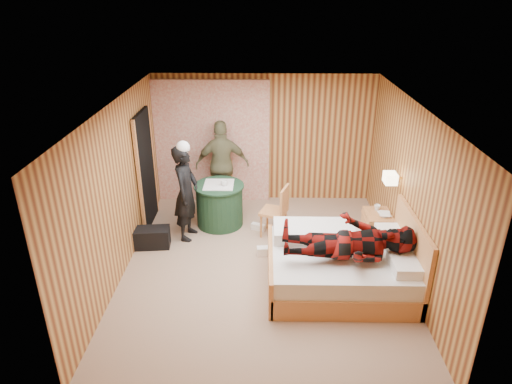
{
  "coord_description": "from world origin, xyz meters",
  "views": [
    {
      "loc": [
        0.0,
        -5.96,
        3.95
      ],
      "look_at": [
        -0.12,
        0.45,
        1.05
      ],
      "focal_mm": 32.0,
      "sensor_mm": 36.0,
      "label": 1
    }
  ],
  "objects_px": {
    "bed": "(342,266)",
    "round_table": "(220,204)",
    "wall_lamp": "(391,178)",
    "chair_far": "(222,182)",
    "nightstand": "(377,228)",
    "chair_near": "(278,208)",
    "man_at_table": "(222,165)",
    "man_on_bed": "(350,233)",
    "duffel_bag": "(152,238)",
    "woman_standing": "(186,193)"
  },
  "relations": [
    {
      "from": "man_at_table",
      "to": "wall_lamp",
      "type": "bearing_deg",
      "value": 143.14
    },
    {
      "from": "round_table",
      "to": "woman_standing",
      "type": "bearing_deg",
      "value": -137.73
    },
    {
      "from": "man_at_table",
      "to": "duffel_bag",
      "type": "bearing_deg",
      "value": 49.97
    },
    {
      "from": "wall_lamp",
      "to": "chair_far",
      "type": "relative_size",
      "value": 0.28
    },
    {
      "from": "bed",
      "to": "man_on_bed",
      "type": "xyz_separation_m",
      "value": [
        0.03,
        -0.23,
        0.66
      ]
    },
    {
      "from": "chair_near",
      "to": "man_at_table",
      "type": "bearing_deg",
      "value": -118.73
    },
    {
      "from": "wall_lamp",
      "to": "chair_near",
      "type": "bearing_deg",
      "value": 163.12
    },
    {
      "from": "round_table",
      "to": "man_at_table",
      "type": "relative_size",
      "value": 0.51
    },
    {
      "from": "chair_near",
      "to": "woman_standing",
      "type": "distance_m",
      "value": 1.57
    },
    {
      "from": "nightstand",
      "to": "chair_far",
      "type": "height_order",
      "value": "chair_far"
    },
    {
      "from": "round_table",
      "to": "bed",
      "type": "bearing_deg",
      "value": -43.35
    },
    {
      "from": "bed",
      "to": "woman_standing",
      "type": "relative_size",
      "value": 1.23
    },
    {
      "from": "bed",
      "to": "chair_far",
      "type": "relative_size",
      "value": 2.17
    },
    {
      "from": "round_table",
      "to": "man_at_table",
      "type": "height_order",
      "value": "man_at_table"
    },
    {
      "from": "chair_near",
      "to": "man_on_bed",
      "type": "xyz_separation_m",
      "value": [
        0.9,
        -1.64,
        0.44
      ]
    },
    {
      "from": "wall_lamp",
      "to": "round_table",
      "type": "bearing_deg",
      "value": 161.62
    },
    {
      "from": "wall_lamp",
      "to": "nightstand",
      "type": "xyz_separation_m",
      "value": [
        -0.04,
        0.24,
        -1.0
      ]
    },
    {
      "from": "duffel_bag",
      "to": "woman_standing",
      "type": "height_order",
      "value": "woman_standing"
    },
    {
      "from": "chair_far",
      "to": "woman_standing",
      "type": "bearing_deg",
      "value": -120.69
    },
    {
      "from": "duffel_bag",
      "to": "nightstand",
      "type": "bearing_deg",
      "value": -3.29
    },
    {
      "from": "round_table",
      "to": "man_on_bed",
      "type": "height_order",
      "value": "man_on_bed"
    },
    {
      "from": "wall_lamp",
      "to": "duffel_bag",
      "type": "bearing_deg",
      "value": 178.54
    },
    {
      "from": "duffel_bag",
      "to": "man_at_table",
      "type": "height_order",
      "value": "man_at_table"
    },
    {
      "from": "bed",
      "to": "chair_near",
      "type": "relative_size",
      "value": 2.2
    },
    {
      "from": "man_on_bed",
      "to": "duffel_bag",
      "type": "bearing_deg",
      "value": 157.72
    },
    {
      "from": "chair_near",
      "to": "woman_standing",
      "type": "height_order",
      "value": "woman_standing"
    },
    {
      "from": "wall_lamp",
      "to": "round_table",
      "type": "relative_size",
      "value": 0.29
    },
    {
      "from": "round_table",
      "to": "chair_far",
      "type": "bearing_deg",
      "value": 90.9
    },
    {
      "from": "duffel_bag",
      "to": "chair_near",
      "type": "bearing_deg",
      "value": 5.57
    },
    {
      "from": "bed",
      "to": "chair_far",
      "type": "bearing_deg",
      "value": 127.52
    },
    {
      "from": "wall_lamp",
      "to": "man_at_table",
      "type": "distance_m",
      "value": 3.2
    },
    {
      "from": "round_table",
      "to": "chair_near",
      "type": "bearing_deg",
      "value": -20.75
    },
    {
      "from": "wall_lamp",
      "to": "man_on_bed",
      "type": "bearing_deg",
      "value": -124.38
    },
    {
      "from": "chair_near",
      "to": "man_at_table",
      "type": "distance_m",
      "value": 1.57
    },
    {
      "from": "wall_lamp",
      "to": "chair_far",
      "type": "xyz_separation_m",
      "value": [
        -2.72,
        1.6,
        -0.76
      ]
    },
    {
      "from": "chair_far",
      "to": "man_on_bed",
      "type": "height_order",
      "value": "man_on_bed"
    },
    {
      "from": "bed",
      "to": "round_table",
      "type": "relative_size",
      "value": 2.28
    },
    {
      "from": "chair_near",
      "to": "man_on_bed",
      "type": "bearing_deg",
      "value": 47.63
    },
    {
      "from": "round_table",
      "to": "chair_far",
      "type": "distance_m",
      "value": 0.71
    },
    {
      "from": "chair_near",
      "to": "duffel_bag",
      "type": "bearing_deg",
      "value": -60.02
    },
    {
      "from": "wall_lamp",
      "to": "man_on_bed",
      "type": "height_order",
      "value": "man_on_bed"
    },
    {
      "from": "nightstand",
      "to": "chair_far",
      "type": "relative_size",
      "value": 0.64
    },
    {
      "from": "wall_lamp",
      "to": "nightstand",
      "type": "relative_size",
      "value": 0.44
    },
    {
      "from": "duffel_bag",
      "to": "wall_lamp",
      "type": "bearing_deg",
      "value": -7.02
    },
    {
      "from": "chair_far",
      "to": "duffel_bag",
      "type": "relative_size",
      "value": 1.59
    },
    {
      "from": "chair_near",
      "to": "woman_standing",
      "type": "xyz_separation_m",
      "value": [
        -1.54,
        -0.06,
        0.29
      ]
    },
    {
      "from": "round_table",
      "to": "duffel_bag",
      "type": "xyz_separation_m",
      "value": [
        -1.06,
        -0.8,
        -0.23
      ]
    },
    {
      "from": "chair_near",
      "to": "duffel_bag",
      "type": "height_order",
      "value": "chair_near"
    },
    {
      "from": "nightstand",
      "to": "duffel_bag",
      "type": "distance_m",
      "value": 3.73
    },
    {
      "from": "bed",
      "to": "nightstand",
      "type": "distance_m",
      "value": 1.37
    }
  ]
}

